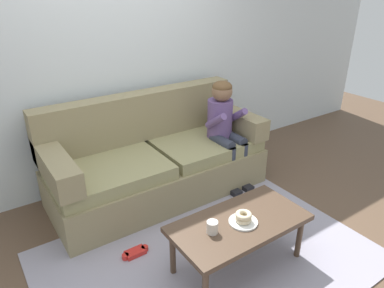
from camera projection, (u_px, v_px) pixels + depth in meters
ground at (191, 241)px, 2.99m from camera, size 10.00×10.00×0.00m
wall_back at (111, 48)px, 3.46m from camera, size 8.00×0.10×2.80m
area_rug at (209, 258)px, 2.80m from camera, size 2.49×1.79×0.01m
couch at (156, 161)px, 3.56m from camera, size 2.12×0.90×0.99m
coffee_table at (239, 226)px, 2.59m from camera, size 1.02×0.52×0.41m
person_child at (225, 123)px, 3.62m from camera, size 0.34×0.58×1.10m
plate at (243, 222)px, 2.55m from camera, size 0.21×0.21×0.01m
donut at (243, 219)px, 2.54m from camera, size 0.13×0.13×0.04m
donut_second at (244, 215)px, 2.52m from camera, size 0.13×0.13×0.04m
mug at (212, 227)px, 2.43m from camera, size 0.08×0.08×0.09m
toy_controller at (135, 253)px, 2.82m from camera, size 0.23×0.09×0.05m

